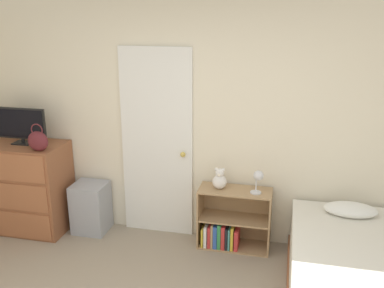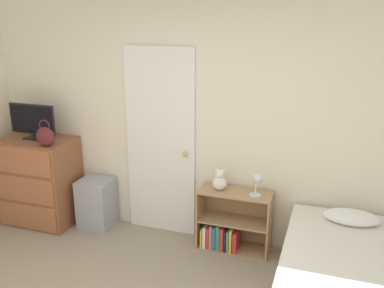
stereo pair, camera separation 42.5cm
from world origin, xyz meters
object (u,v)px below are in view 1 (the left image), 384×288
(tv, at_px, (21,125))
(desk_lamp, at_px, (258,178))
(teddy_bear, at_px, (220,180))
(dresser, at_px, (30,187))
(storage_bin, at_px, (91,207))
(handbag, at_px, (38,141))
(bookshelf, at_px, (229,225))
(bed, at_px, (356,279))

(tv, relative_size, desk_lamp, 2.35)
(teddy_bear, bearing_deg, dresser, -176.89)
(dresser, relative_size, desk_lamp, 4.11)
(dresser, relative_size, storage_bin, 1.79)
(dresser, bearing_deg, storage_bin, 8.42)
(tv, distance_m, storage_bin, 1.18)
(desk_lamp, bearing_deg, handbag, -173.76)
(tv, bearing_deg, desk_lamp, 1.11)
(dresser, bearing_deg, handbag, -31.01)
(bookshelf, height_order, bed, bed)
(handbag, xyz_separation_m, teddy_bear, (1.85, 0.29, -0.38))
(teddy_bear, distance_m, desk_lamp, 0.40)
(teddy_bear, xyz_separation_m, bed, (1.28, -0.75, -0.47))
(desk_lamp, bearing_deg, teddy_bear, 173.58)
(handbag, distance_m, bed, 3.28)
(teddy_bear, relative_size, desk_lamp, 0.91)
(tv, height_order, desk_lamp, tv)
(dresser, bearing_deg, desk_lamp, 1.63)
(storage_bin, distance_m, bookshelf, 1.57)
(tv, bearing_deg, dresser, -40.94)
(bookshelf, height_order, desk_lamp, desk_lamp)
(storage_bin, height_order, bed, bed)
(desk_lamp, distance_m, bed, 1.26)
(dresser, height_order, bed, dresser)
(teddy_bear, bearing_deg, storage_bin, -179.41)
(storage_bin, distance_m, bed, 2.83)
(bookshelf, height_order, teddy_bear, teddy_bear)
(bed, bearing_deg, desk_lamp, 141.45)
(storage_bin, xyz_separation_m, bookshelf, (1.57, 0.01, -0.03))
(teddy_bear, xyz_separation_m, desk_lamp, (0.39, -0.04, 0.07))
(storage_bin, relative_size, teddy_bear, 2.51)
(tv, xyz_separation_m, desk_lamp, (2.56, 0.05, -0.40))
(bookshelf, bearing_deg, dresser, -177.10)
(desk_lamp, xyz_separation_m, bed, (0.89, -0.71, -0.54))
(handbag, bearing_deg, tv, 148.06)
(dresser, relative_size, teddy_bear, 4.50)
(bookshelf, distance_m, bed, 1.39)
(tv, bearing_deg, teddy_bear, 2.47)
(handbag, distance_m, storage_bin, 0.97)
(dresser, xyz_separation_m, handbag, (0.29, -0.17, 0.62))
(teddy_bear, bearing_deg, bed, -30.42)
(tv, height_order, bed, tv)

